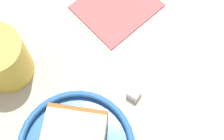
% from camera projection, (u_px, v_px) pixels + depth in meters
% --- Properties ---
extents(ground_plane, '(1.31, 1.31, 0.02)m').
position_uv_depth(ground_plane, '(114.00, 78.00, 0.55)').
color(ground_plane, tan).
extents(tea_mug, '(0.10, 0.08, 0.09)m').
position_uv_depth(tea_mug, '(1.00, 60.00, 0.50)').
color(tea_mug, gold).
rests_on(tea_mug, ground_plane).
extents(teaspoon, '(0.12, 0.08, 0.01)m').
position_uv_depth(teaspoon, '(218.00, 90.00, 0.52)').
color(teaspoon, silver).
rests_on(teaspoon, ground_plane).
extents(folded_napkin, '(0.13, 0.11, 0.01)m').
position_uv_depth(folded_napkin, '(117.00, 6.00, 0.58)').
color(folded_napkin, '#B24C4C').
rests_on(folded_napkin, ground_plane).
extents(sugar_cube, '(0.02, 0.02, 0.02)m').
position_uv_depth(sugar_cube, '(136.00, 92.00, 0.52)').
color(sugar_cube, white).
rests_on(sugar_cube, ground_plane).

